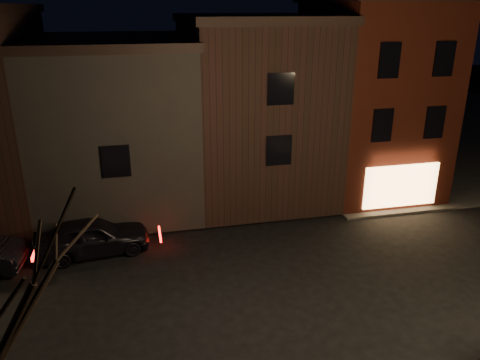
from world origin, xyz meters
name	(u,v)px	position (x,y,z in m)	size (l,w,h in m)	color
ground	(281,290)	(0.00, 0.00, 0.00)	(120.00, 120.00, 0.00)	black
sidewalk_far_right	(434,129)	(20.00, 20.00, 0.06)	(30.00, 30.00, 0.12)	#2D2B28
corner_building	(371,93)	(8.00, 9.47, 5.40)	(6.50, 8.50, 10.50)	#47160C
row_building_a	(252,105)	(1.50, 10.50, 4.83)	(7.30, 10.30, 9.40)	black
row_building_b	(117,121)	(-5.75, 10.50, 4.33)	(7.80, 10.30, 8.40)	black
parked_car_a	(93,237)	(-6.95, 4.41, 0.80)	(1.89, 4.69, 1.60)	black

